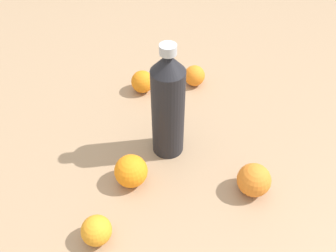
# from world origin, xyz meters

# --- Properties ---
(ground_plane) EXTENTS (2.40, 2.40, 0.00)m
(ground_plane) POSITION_xyz_m (0.00, 0.00, 0.00)
(ground_plane) COLOR #9E7F60
(water_bottle) EXTENTS (0.08, 0.08, 0.31)m
(water_bottle) POSITION_xyz_m (0.04, 0.03, 0.15)
(water_bottle) COLOR black
(water_bottle) RESTS_ON ground_plane
(orange_0) EXTENTS (0.06, 0.06, 0.06)m
(orange_0) POSITION_xyz_m (-0.09, 0.28, 0.03)
(orange_0) COLOR orange
(orange_0) RESTS_ON ground_plane
(orange_1) EXTENTS (0.08, 0.08, 0.08)m
(orange_1) POSITION_xyz_m (0.06, -0.11, 0.04)
(orange_1) COLOR orange
(orange_1) RESTS_ON ground_plane
(orange_2) EXTENTS (0.08, 0.08, 0.08)m
(orange_2) POSITION_xyz_m (0.28, 0.07, 0.04)
(orange_2) COLOR orange
(orange_2) RESTS_ON ground_plane
(orange_3) EXTENTS (0.07, 0.07, 0.07)m
(orange_3) POSITION_xyz_m (-0.18, 0.14, 0.03)
(orange_3) COLOR orange
(orange_3) RESTS_ON ground_plane
(orange_4) EXTENTS (0.06, 0.06, 0.06)m
(orange_4) POSITION_xyz_m (0.12, -0.26, 0.03)
(orange_4) COLOR orange
(orange_4) RESTS_ON ground_plane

